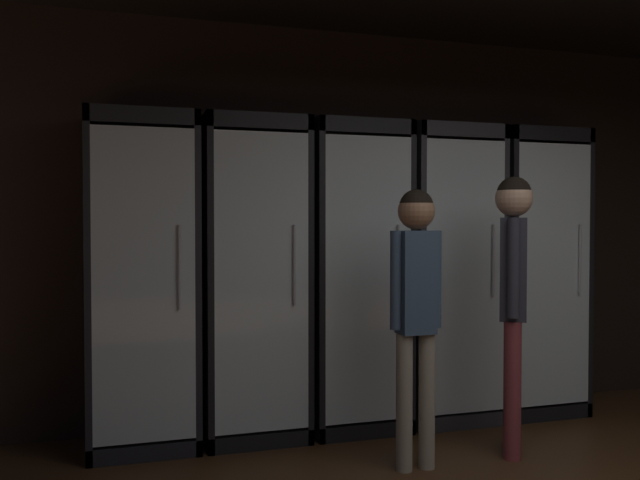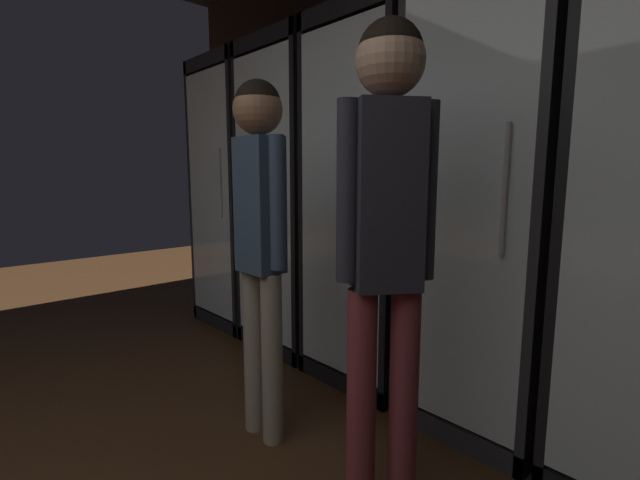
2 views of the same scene
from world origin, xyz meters
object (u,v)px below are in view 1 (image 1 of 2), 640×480
cooler_center (352,280)px  cooler_left (252,281)px  cooler_right (444,276)px  cooler_far_right (528,274)px  shopper_near (416,290)px  cooler_far_left (142,283)px  shopper_far (513,279)px

cooler_center → cooler_left: bearing=179.9°
cooler_center → cooler_right: 0.70m
cooler_far_right → shopper_near: cooler_far_right is taller
cooler_far_left → cooler_left: bearing=0.0°
cooler_center → cooler_right: bearing=0.0°
shopper_far → cooler_far_right: bearing=51.3°
cooler_right → cooler_far_right: 0.70m
cooler_left → cooler_center: bearing=-0.1°
cooler_far_left → shopper_near: cooler_far_left is taller
cooler_center → shopper_far: (0.74, -0.83, 0.06)m
cooler_center → cooler_far_right: size_ratio=1.00×
cooler_far_left → cooler_left: (0.70, 0.00, -0.00)m
cooler_center → cooler_right: (0.70, 0.00, 0.01)m
cooler_far_left → cooler_right: 2.11m
cooler_center → cooler_right: same height
shopper_near → cooler_left: bearing=131.4°
shopper_near → shopper_far: (0.67, 0.04, 0.05)m
cooler_left → cooler_center: same height
cooler_right → cooler_far_left: bearing=180.0°
shopper_near → cooler_right: bearing=54.2°
cooler_right → cooler_far_right: same height
cooler_far_right → cooler_left: bearing=180.0°
cooler_center → cooler_right: size_ratio=1.00×
cooler_far_left → cooler_center: bearing=-0.0°
cooler_far_left → cooler_right: bearing=-0.0°
cooler_far_left → shopper_far: (2.15, -0.83, 0.04)m
shopper_far → cooler_left: bearing=149.9°
cooler_far_right → cooler_far_left: bearing=-180.0°
cooler_left → shopper_near: size_ratio=1.31×
shopper_near → shopper_far: size_ratio=0.95×
cooler_left → shopper_far: 1.67m
cooler_left → shopper_far: size_ratio=1.24×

